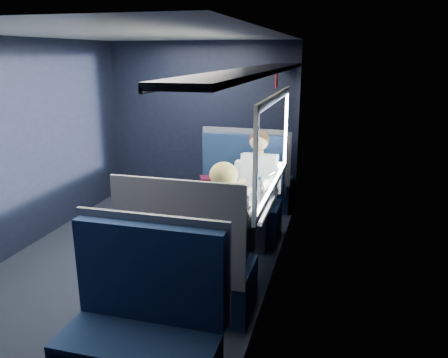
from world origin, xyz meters
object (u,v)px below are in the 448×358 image
(seat_row_front, at_px, (254,181))
(woman, at_px, (225,230))
(seat_bay_near, at_px, (238,201))
(seat_bay_far, at_px, (191,269))
(table, at_px, (237,208))
(seat_row_back, at_px, (142,338))
(cup, at_px, (268,186))
(bottle_small, at_px, (259,187))
(laptop, at_px, (264,192))
(man, at_px, (257,183))

(seat_row_front, distance_m, woman, 2.54)
(seat_bay_near, xyz_separation_m, seat_bay_far, (0.02, -1.75, -0.01))
(table, height_order, seat_row_front, seat_row_front)
(table, height_order, seat_row_back, seat_row_back)
(woman, relative_size, cup, 15.45)
(seat_row_front, distance_m, seat_row_back, 3.59)
(bottle_small, bearing_deg, seat_row_back, -100.16)
(seat_bay_near, height_order, laptop, seat_bay_near)
(seat_bay_near, relative_size, laptop, 3.53)
(man, bearing_deg, seat_bay_near, 146.60)
(seat_row_back, bearing_deg, man, 84.28)
(bottle_small, bearing_deg, cup, 76.17)
(table, bearing_deg, woman, -84.55)
(seat_bay_near, height_order, seat_row_back, seat_bay_near)
(table, relative_size, seat_row_front, 0.86)
(cup, bearing_deg, woman, -98.23)
(seat_row_front, height_order, woman, woman)
(table, distance_m, seat_bay_near, 0.93)
(seat_bay_far, relative_size, woman, 0.95)
(laptop, height_order, bottle_small, laptop)
(seat_row_front, xyz_separation_m, bottle_small, (0.36, -1.58, 0.42))
(seat_bay_far, height_order, woman, woman)
(seat_row_back, height_order, woman, woman)
(seat_bay_far, bearing_deg, bottle_small, 71.69)
(bottle_small, bearing_deg, seat_bay_near, 119.67)
(seat_row_front, relative_size, cup, 13.56)
(seat_bay_far, relative_size, bottle_small, 6.33)
(seat_row_front, distance_m, cup, 1.47)
(seat_bay_near, distance_m, seat_bay_far, 1.75)
(seat_bay_near, distance_m, bottle_small, 0.86)
(bottle_small, height_order, cup, bottle_small)
(seat_bay_near, xyz_separation_m, man, (0.27, -0.18, 0.29))
(man, distance_m, laptop, 0.58)
(bottle_small, bearing_deg, laptop, -43.43)
(table, relative_size, seat_bay_near, 0.79)
(seat_row_front, distance_m, bottle_small, 1.68)
(table, bearing_deg, seat_bay_far, -101.78)
(seat_bay_near, relative_size, seat_row_back, 1.09)
(man, bearing_deg, bottle_small, -77.20)
(seat_bay_far, relative_size, laptop, 3.53)
(seat_bay_far, bearing_deg, man, 80.97)
(seat_row_back, distance_m, cup, 2.31)
(seat_bay_far, relative_size, man, 0.95)
(table, distance_m, laptop, 0.32)
(seat_row_back, bearing_deg, laptop, 77.69)
(seat_bay_near, bearing_deg, seat_row_front, 89.00)
(woman, relative_size, laptop, 3.70)
(laptop, distance_m, bottle_small, 0.09)
(seat_bay_near, bearing_deg, seat_bay_far, -89.47)
(seat_bay_far, distance_m, woman, 0.43)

